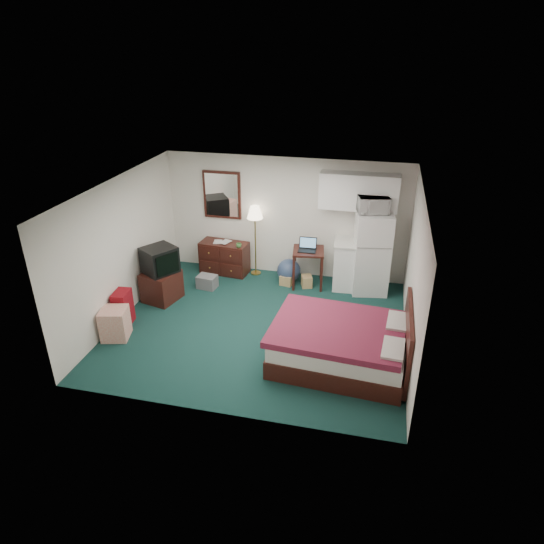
% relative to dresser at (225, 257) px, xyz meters
% --- Properties ---
extents(floor, '(5.00, 4.50, 0.01)m').
position_rel_dresser_xyz_m(floor, '(1.27, -1.96, -0.34)').
color(floor, black).
rests_on(floor, ground).
extents(ceiling, '(5.00, 4.50, 0.01)m').
position_rel_dresser_xyz_m(ceiling, '(1.27, -1.96, 2.16)').
color(ceiling, silver).
rests_on(ceiling, walls).
extents(walls, '(5.01, 4.51, 2.50)m').
position_rel_dresser_xyz_m(walls, '(1.27, -1.96, 0.91)').
color(walls, silver).
rests_on(walls, floor).
extents(mirror, '(0.80, 0.06, 1.00)m').
position_rel_dresser_xyz_m(mirror, '(-0.08, 0.26, 1.31)').
color(mirror, white).
rests_on(mirror, walls).
extents(upper_cabinets, '(1.50, 0.35, 0.70)m').
position_rel_dresser_xyz_m(upper_cabinets, '(2.72, 0.12, 1.61)').
color(upper_cabinets, white).
rests_on(upper_cabinets, walls).
extents(headboard, '(0.06, 1.56, 1.00)m').
position_rel_dresser_xyz_m(headboard, '(3.73, -2.68, 0.21)').
color(headboard, '#3B1816').
rests_on(headboard, walls).
extents(dresser, '(1.05, 0.56, 0.69)m').
position_rel_dresser_xyz_m(dresser, '(0.00, 0.00, 0.00)').
color(dresser, '#3B1816').
rests_on(dresser, floor).
extents(floor_lamp, '(0.39, 0.39, 1.51)m').
position_rel_dresser_xyz_m(floor_lamp, '(0.67, 0.09, 0.41)').
color(floor_lamp, '#B28F3D').
rests_on(floor_lamp, floor).
extents(desk, '(0.69, 0.69, 0.78)m').
position_rel_dresser_xyz_m(desk, '(1.84, -0.18, 0.04)').
color(desk, '#3B1816').
rests_on(desk, floor).
extents(exercise_ball, '(0.53, 0.53, 0.49)m').
position_rel_dresser_xyz_m(exercise_ball, '(1.43, -0.12, -0.10)').
color(exercise_ball, navy).
rests_on(exercise_ball, floor).
extents(kitchen_counter, '(0.91, 0.71, 0.96)m').
position_rel_dresser_xyz_m(kitchen_counter, '(2.79, -0.05, 0.13)').
color(kitchen_counter, white).
rests_on(kitchen_counter, floor).
extents(fridge, '(0.77, 0.77, 1.64)m').
position_rel_dresser_xyz_m(fridge, '(3.07, -0.14, 0.47)').
color(fridge, white).
rests_on(fridge, floor).
extents(bed, '(2.11, 1.71, 0.64)m').
position_rel_dresser_xyz_m(bed, '(2.75, -2.68, -0.02)').
color(bed, '#59162E').
rests_on(bed, floor).
extents(tv_stand, '(0.72, 0.75, 0.58)m').
position_rel_dresser_xyz_m(tv_stand, '(-0.81, -1.43, -0.05)').
color(tv_stand, '#3B1816').
rests_on(tv_stand, floor).
extents(suitcase, '(0.29, 0.42, 0.64)m').
position_rel_dresser_xyz_m(suitcase, '(-1.08, -2.41, -0.03)').
color(suitcase, '#70030B').
rests_on(suitcase, floor).
extents(retail_box, '(0.52, 0.52, 0.54)m').
position_rel_dresser_xyz_m(retail_box, '(-1.01, -2.84, -0.08)').
color(retail_box, silver).
rests_on(retail_box, floor).
extents(file_bin, '(0.41, 0.33, 0.26)m').
position_rel_dresser_xyz_m(file_bin, '(-0.13, -0.78, -0.21)').
color(file_bin, slate).
rests_on(file_bin, floor).
extents(cardboard_box_a, '(0.28, 0.24, 0.21)m').
position_rel_dresser_xyz_m(cardboard_box_a, '(1.42, -0.28, -0.24)').
color(cardboard_box_a, tan).
rests_on(cardboard_box_a, floor).
extents(cardboard_box_b, '(0.26, 0.29, 0.24)m').
position_rel_dresser_xyz_m(cardboard_box_b, '(1.83, -0.27, -0.23)').
color(cardboard_box_b, tan).
rests_on(cardboard_box_b, floor).
extents(laptop, '(0.36, 0.29, 0.24)m').
position_rel_dresser_xyz_m(laptop, '(1.82, -0.24, 0.55)').
color(laptop, black).
rests_on(laptop, desk).
extents(crt_tv, '(0.77, 0.78, 0.50)m').
position_rel_dresser_xyz_m(crt_tv, '(-0.80, -1.40, 0.48)').
color(crt_tv, black).
rests_on(crt_tv, tv_stand).
extents(microwave, '(0.63, 0.46, 0.38)m').
position_rel_dresser_xyz_m(microwave, '(3.01, -0.14, 1.48)').
color(microwave, white).
rests_on(microwave, fridge).
extents(book_a, '(0.16, 0.04, 0.22)m').
position_rel_dresser_xyz_m(book_a, '(-0.22, -0.02, 0.46)').
color(book_a, tan).
rests_on(book_a, dresser).
extents(book_b, '(0.18, 0.09, 0.25)m').
position_rel_dresser_xyz_m(book_b, '(-0.06, 0.04, 0.47)').
color(book_b, tan).
rests_on(book_b, dresser).
extents(mug, '(0.14, 0.12, 0.11)m').
position_rel_dresser_xyz_m(mug, '(0.38, -0.18, 0.40)').
color(mug, '#447C3B').
rests_on(mug, dresser).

